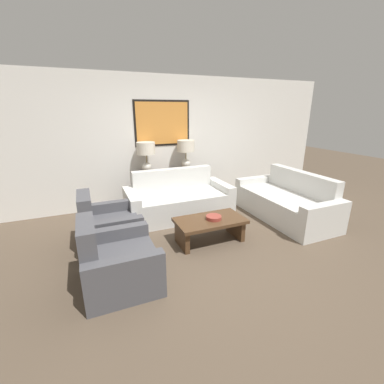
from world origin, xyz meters
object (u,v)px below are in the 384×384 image
object	(u,v)px
console_table	(168,188)
coffee_table	(210,225)
armchair_near_camera	(117,263)
couch_by_back_wall	(178,201)
table_lamp_right	(186,150)
decorative_bowl	(214,217)
table_lamp_left	(146,152)
couch_by_side	(286,203)
armchair_near_back_wall	(108,228)

from	to	relation	value
console_table	coffee_table	bearing A→B (deg)	-87.29
coffee_table	armchair_near_camera	world-z (taller)	armchair_near_camera
couch_by_back_wall	coffee_table	distance (m)	1.18
table_lamp_right	decorative_bowl	distance (m)	2.04
coffee_table	table_lamp_left	bearing A→B (deg)	105.54
console_table	armchair_near_camera	xyz separation A→B (m)	(-1.37, -2.35, -0.09)
decorative_bowl	couch_by_side	bearing A→B (deg)	10.62
couch_by_back_wall	decorative_bowl	bearing A→B (deg)	-83.46
table_lamp_left	couch_by_side	world-z (taller)	table_lamp_left
table_lamp_right	couch_by_side	xyz separation A→B (m)	(1.42, -1.55, -0.87)
table_lamp_right	decorative_bowl	world-z (taller)	table_lamp_right
table_lamp_right	couch_by_back_wall	distance (m)	1.18
console_table	armchair_near_back_wall	world-z (taller)	armchair_near_back_wall
armchair_near_camera	armchair_near_back_wall	bearing A→B (deg)	90.00
console_table	couch_by_back_wall	size ratio (longest dim) A/B	0.68
table_lamp_right	armchair_near_camera	world-z (taller)	table_lamp_right
armchair_near_back_wall	table_lamp_left	bearing A→B (deg)	55.03
decorative_bowl	table_lamp_right	bearing A→B (deg)	81.22
coffee_table	couch_by_side	bearing A→B (deg)	9.60
table_lamp_right	coffee_table	distance (m)	2.08
couch_by_back_wall	armchair_near_back_wall	bearing A→B (deg)	-153.74
table_lamp_left	couch_by_back_wall	size ratio (longest dim) A/B	0.32
coffee_table	decorative_bowl	size ratio (longest dim) A/B	4.46
table_lamp_right	armchair_near_back_wall	size ratio (longest dim) A/B	0.69
table_lamp_left	console_table	bearing A→B (deg)	0.00
console_table	decorative_bowl	world-z (taller)	console_table
coffee_table	decorative_bowl	world-z (taller)	decorative_bowl
couch_by_back_wall	console_table	bearing A→B (deg)	90.00
couch_by_side	armchair_near_back_wall	world-z (taller)	couch_by_side
table_lamp_left	coffee_table	size ratio (longest dim) A/B	0.59
table_lamp_left	couch_by_back_wall	distance (m)	1.18
armchair_near_camera	couch_by_side	bearing A→B (deg)	13.97
console_table	table_lamp_left	world-z (taller)	table_lamp_left
table_lamp_left	armchair_near_back_wall	distance (m)	1.87
table_lamp_left	decorative_bowl	xyz separation A→B (m)	(0.56, -1.87, -0.76)
couch_by_back_wall	armchair_near_camera	size ratio (longest dim) A/B	2.18
couch_by_side	coffee_table	world-z (taller)	couch_by_side
table_lamp_left	table_lamp_right	xyz separation A→B (m)	(0.85, 0.00, 0.00)
coffee_table	armchair_near_camera	xyz separation A→B (m)	(-1.46, -0.50, 0.00)
armchair_near_camera	console_table	bearing A→B (deg)	59.78
armchair_near_camera	table_lamp_right	bearing A→B (deg)	52.62
coffee_table	decorative_bowl	distance (m)	0.14
couch_by_side	armchair_near_camera	size ratio (longest dim) A/B	2.18
console_table	couch_by_back_wall	bearing A→B (deg)	-90.00
couch_by_side	armchair_near_camera	xyz separation A→B (m)	(-3.21, -0.80, -0.01)
decorative_bowl	armchair_near_back_wall	size ratio (longest dim) A/B	0.26
armchair_near_back_wall	armchair_near_camera	xyz separation A→B (m)	(0.00, -1.00, 0.00)
table_lamp_right	armchair_near_camera	size ratio (longest dim) A/B	0.69
console_table	armchair_near_back_wall	distance (m)	1.93
couch_by_back_wall	armchair_near_back_wall	size ratio (longest dim) A/B	2.18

